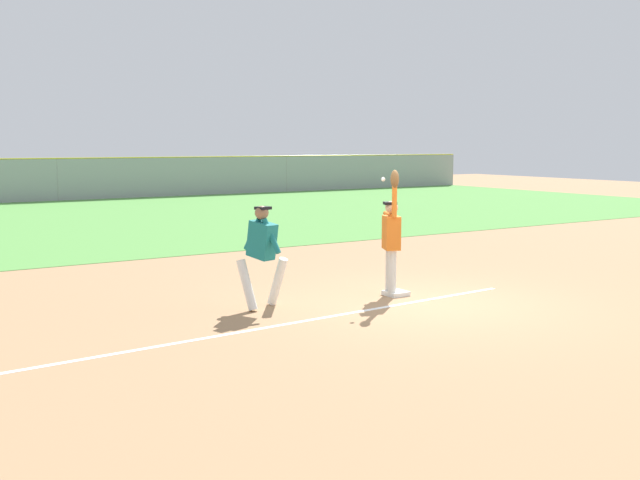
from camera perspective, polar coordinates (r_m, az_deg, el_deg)
ground_plane at (r=12.84m, az=7.88°, el=-4.87°), size 79.61×79.61×0.00m
outfield_grass at (r=28.06m, az=-15.24°, el=1.65°), size 50.69×19.83×0.01m
chalk_foul_line at (r=10.64m, az=-8.35°, el=-7.45°), size 11.98×0.95×0.01m
first_base at (r=13.40m, az=5.91°, el=-4.14°), size 0.38×0.38×0.08m
fielder at (r=13.19m, az=5.58°, el=0.44°), size 0.48×0.85×2.28m
runner at (r=12.19m, az=-4.52°, el=-0.72°), size 0.85×0.83×1.72m
baseball at (r=12.95m, az=4.94°, el=4.72°), size 0.07×0.07×0.07m
outfield_fence at (r=37.56m, az=-19.74°, el=4.46°), size 50.77×0.08×2.07m
parked_car_white at (r=40.38m, az=-20.10°, el=4.11°), size 4.45×2.21×1.25m
parked_car_red at (r=41.91m, az=-10.99°, el=4.54°), size 4.43×2.18×1.25m
parked_car_tan at (r=44.92m, az=-4.27°, el=4.84°), size 4.42×2.16×1.25m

